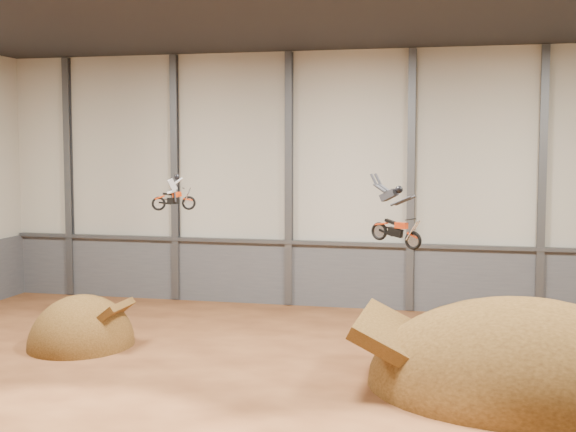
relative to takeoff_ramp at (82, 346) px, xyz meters
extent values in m
plane|color=#542C16|center=(10.21, -3.84, 0.00)|extent=(40.00, 40.00, 0.00)
cube|color=beige|center=(10.21, 11.16, 7.00)|extent=(40.00, 0.10, 14.00)
plane|color=black|center=(10.21, -3.84, 14.00)|extent=(40.00, 40.00, 0.00)
cube|color=#505257|center=(10.21, 11.06, 1.75)|extent=(39.80, 0.18, 3.50)
cube|color=#47494F|center=(10.21, 10.91, 3.55)|extent=(39.80, 0.35, 0.20)
cube|color=#47494F|center=(-6.45, 10.96, 7.00)|extent=(0.40, 0.36, 13.90)
cube|color=#47494F|center=(0.21, 10.96, 7.00)|extent=(0.40, 0.36, 13.90)
cube|color=#47494F|center=(6.88, 10.96, 7.00)|extent=(0.40, 0.36, 13.90)
cube|color=#47494F|center=(13.55, 10.96, 7.00)|extent=(0.40, 0.36, 13.90)
cube|color=#47494F|center=(20.21, 10.96, 7.00)|extent=(0.40, 0.36, 13.90)
ellipsoid|color=#422910|center=(0.00, 0.00, 0.00)|extent=(4.54, 5.24, 4.54)
ellipsoid|color=#422910|center=(18.75, -1.90, 0.00)|extent=(11.37, 10.05, 6.56)
camera|label=1|loc=(17.05, -31.91, 8.89)|focal=50.00mm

